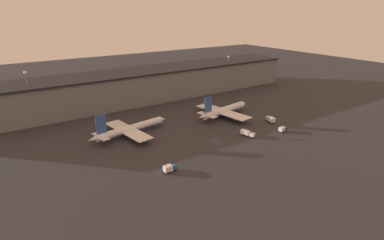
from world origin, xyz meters
TOP-DOWN VIEW (x-y plane):
  - ground at (0.00, 0.00)m, footprint 600.00×600.00m
  - terminal_building at (0.00, 82.89)m, footprint 236.77×31.58m
  - airplane_0 at (-31.28, 29.35)m, footprint 44.08×33.73m
  - airplane_1 at (25.62, 25.06)m, footprint 41.31×37.09m
  - service_vehicle_0 at (-32.62, -13.15)m, footprint 5.27×2.52m
  - service_vehicle_1 at (41.46, 3.27)m, footprint 4.26×7.10m
  - service_vehicle_2 at (36.02, -10.08)m, footprint 5.17×2.61m
  - service_vehicle_3 at (16.78, -4.06)m, footprint 4.42×7.57m
  - lamp_post_0 at (-68.52, 78.74)m, footprint 1.80×1.80m
  - lamp_post_1 at (73.37, 78.74)m, footprint 1.80×1.80m

SIDE VIEW (x-z plane):
  - ground at x=0.00m, z-range 0.00..0.00m
  - service_vehicle_2 at x=36.02m, z-range 0.19..2.92m
  - service_vehicle_3 at x=16.78m, z-range 0.22..3.04m
  - service_vehicle_0 at x=-32.62m, z-range 0.19..3.14m
  - service_vehicle_1 at x=41.46m, z-range 0.20..3.26m
  - airplane_0 at x=-31.28m, z-range -3.70..10.33m
  - airplane_1 at x=25.62m, z-range -3.51..10.74m
  - terminal_building at x=0.00m, z-range 0.04..20.89m
  - lamp_post_1 at x=73.37m, z-range 3.40..28.46m
  - lamp_post_0 at x=-68.52m, z-range 3.56..32.03m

